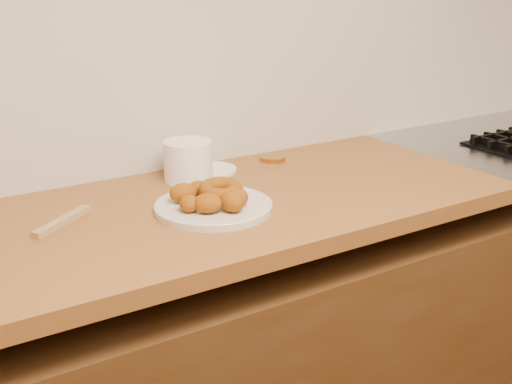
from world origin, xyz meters
The scene contains 10 objects.
base_cabinet centered at (0.00, 1.69, 0.39)m, with size 3.60×0.60×0.77m, color #492F19.
butcher_block centered at (-0.65, 1.69, 0.88)m, with size 2.30×0.62×0.04m, color brown.
backsplash centered at (0.00, 1.99, 1.20)m, with size 3.60×0.02×0.60m, color beige.
donut_plate centered at (-0.24, 1.64, 0.91)m, with size 0.26×0.26×0.02m, color beige.
ring_donut centered at (-0.21, 1.67, 0.93)m, with size 0.10×0.10×0.04m, color #994F01.
fried_dough_chunks centered at (-0.26, 1.63, 0.94)m, with size 0.16×0.20×0.05m.
plastic_tub centered at (-0.19, 1.86, 0.95)m, with size 0.12×0.12×0.10m, color white.
tub_lid centered at (-0.11, 1.90, 0.90)m, with size 0.14×0.14×0.01m, color white.
brass_jar_lid centered at (0.09, 1.90, 0.91)m, with size 0.07×0.07×0.01m, color #B97C33.
wooden_utensil centered at (-0.55, 1.74, 0.91)m, with size 0.17×0.02×0.01m, color #9F7E4F.
Camera 1 is at (-0.87, 0.45, 1.41)m, focal length 45.00 mm.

